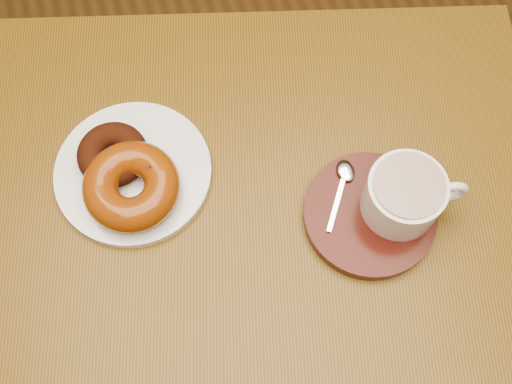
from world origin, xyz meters
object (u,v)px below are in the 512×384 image
object	(u,v)px
coffee_cup	(405,195)
saucer	(369,215)
cafe_table	(243,232)
donut_plate	(133,172)

from	to	relation	value
coffee_cup	saucer	bearing A→B (deg)	-169.95
saucer	coffee_cup	distance (m)	0.06
cafe_table	donut_plate	world-z (taller)	donut_plate
cafe_table	saucer	distance (m)	0.21
saucer	coffee_cup	size ratio (longest dim) A/B	1.33
saucer	coffee_cup	world-z (taller)	coffee_cup
coffee_cup	cafe_table	bearing A→B (deg)	172.64
saucer	cafe_table	bearing A→B (deg)	156.40
donut_plate	saucer	bearing A→B (deg)	-27.39
cafe_table	coffee_cup	bearing A→B (deg)	-5.30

